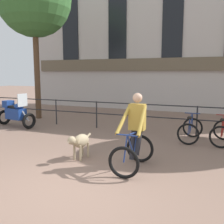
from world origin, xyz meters
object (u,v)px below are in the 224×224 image
at_px(parked_motorcycle, 16,113).
at_px(parked_bicycle_near_lamp, 190,130).
at_px(cyclist_with_bike, 135,135).
at_px(dog, 80,141).
at_px(parked_bicycle_mid_left, 222,132).

height_order(parked_motorcycle, parked_bicycle_near_lamp, parked_motorcycle).
relative_size(cyclist_with_bike, dog, 1.83).
xyz_separation_m(dog, parked_bicycle_near_lamp, (2.36, 2.89, -0.09)).
xyz_separation_m(dog, parked_motorcycle, (-4.35, 2.52, 0.11)).
relative_size(parked_motorcycle, parked_bicycle_near_lamp, 1.56).
bearing_deg(parked_bicycle_mid_left, cyclist_with_bike, 62.24).
relative_size(parked_bicycle_near_lamp, parked_bicycle_mid_left, 0.97).
height_order(parked_bicycle_near_lamp, parked_bicycle_mid_left, same).
distance_m(dog, parked_bicycle_near_lamp, 3.74).
distance_m(cyclist_with_bike, parked_bicycle_mid_left, 3.50).
height_order(dog, parked_bicycle_near_lamp, parked_bicycle_near_lamp).
bearing_deg(parked_bicycle_mid_left, dog, 45.76).
distance_m(parked_motorcycle, parked_bicycle_near_lamp, 6.73).
bearing_deg(cyclist_with_bike, parked_bicycle_mid_left, 58.63).
bearing_deg(parked_bicycle_near_lamp, parked_motorcycle, 4.81).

